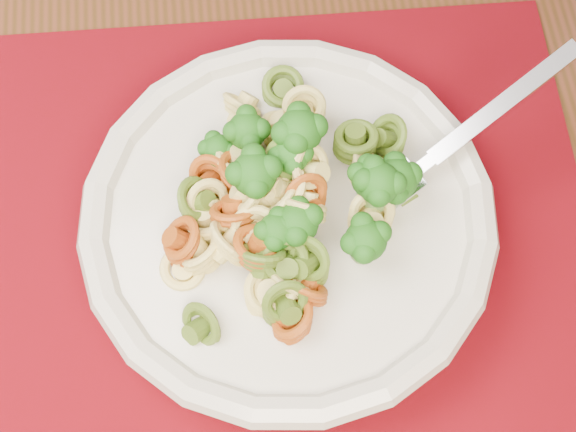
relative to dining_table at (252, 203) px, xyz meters
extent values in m
cube|color=#512816|center=(0.00, 0.00, 0.08)|extent=(1.57, 1.05, 0.04)
cube|color=#640411|center=(0.01, -0.06, 0.10)|extent=(0.45, 0.37, 0.00)
cylinder|color=beige|center=(0.02, -0.07, 0.10)|extent=(0.11, 0.11, 0.01)
cylinder|color=beige|center=(0.02, -0.07, 0.12)|extent=(0.24, 0.24, 0.03)
torus|color=beige|center=(0.02, -0.07, 0.14)|extent=(0.26, 0.26, 0.02)
camera|label=1|loc=(-0.01, -0.27, 0.59)|focal=50.00mm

